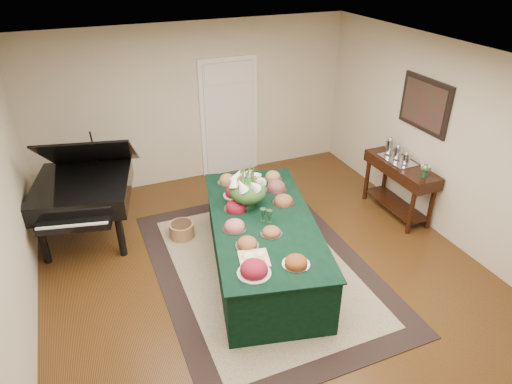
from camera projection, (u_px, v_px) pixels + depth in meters
name	position (u px, v px, depth m)	size (l,w,h in m)	color
ground	(265.00, 272.00, 5.97)	(6.00, 6.00, 0.00)	black
area_rug	(262.00, 268.00, 6.04)	(2.66, 3.73, 0.01)	black
kitchen_doorway	(229.00, 119.00, 8.06)	(1.05, 0.07, 2.10)	silver
buffet_table	(263.00, 244.00, 5.86)	(1.83, 2.88, 0.77)	black
food_platters	(255.00, 211.00, 5.74)	(1.36, 2.32, 0.12)	silver
cutting_board	(254.00, 256.00, 4.96)	(0.39, 0.39, 0.10)	tan
green_goblets	(266.00, 216.00, 5.57)	(0.13, 0.14, 0.18)	#15351E
floral_centerpiece	(248.00, 187.00, 5.80)	(0.50, 0.50, 0.50)	#15351E
grand_piano	(83.00, 189.00, 6.30)	(1.65, 1.76, 1.61)	black
wicker_basket	(182.00, 230.00, 6.61)	(0.36, 0.36, 0.23)	#92623A
mahogany_sideboard	(400.00, 175.00, 6.94)	(0.45, 1.30, 0.86)	black
tea_service	(397.00, 152.00, 6.91)	(0.34, 0.58, 0.30)	silver
pink_bouquet	(426.00, 168.00, 6.39)	(0.16, 0.16, 0.21)	#15351E
wall_painting	(425.00, 105.00, 6.48)	(0.05, 0.95, 0.75)	black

